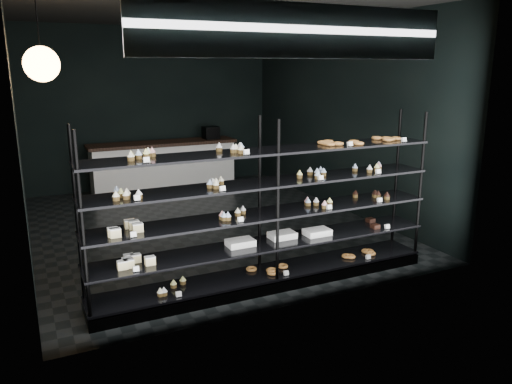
% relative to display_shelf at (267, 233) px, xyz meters
% --- Properties ---
extents(room, '(5.01, 6.01, 3.20)m').
position_rel_display_shelf_xyz_m(room, '(0.11, 2.45, 0.97)').
color(room, black).
rests_on(room, ground).
extents(display_shelf, '(4.00, 0.50, 1.91)m').
position_rel_display_shelf_xyz_m(display_shelf, '(0.00, 0.00, 0.00)').
color(display_shelf, black).
rests_on(display_shelf, room).
extents(signage, '(3.30, 0.05, 0.50)m').
position_rel_display_shelf_xyz_m(signage, '(0.11, -0.48, 2.12)').
color(signage, '#0C0F3F').
rests_on(signage, room).
extents(pendant_lamp, '(0.36, 0.36, 0.91)m').
position_rel_display_shelf_xyz_m(pendant_lamp, '(-2.09, 0.98, 1.82)').
color(pendant_lamp, black).
rests_on(pendant_lamp, room).
extents(service_counter, '(2.91, 0.65, 1.23)m').
position_rel_display_shelf_xyz_m(service_counter, '(0.19, 4.95, -0.13)').
color(service_counter, white).
rests_on(service_counter, room).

